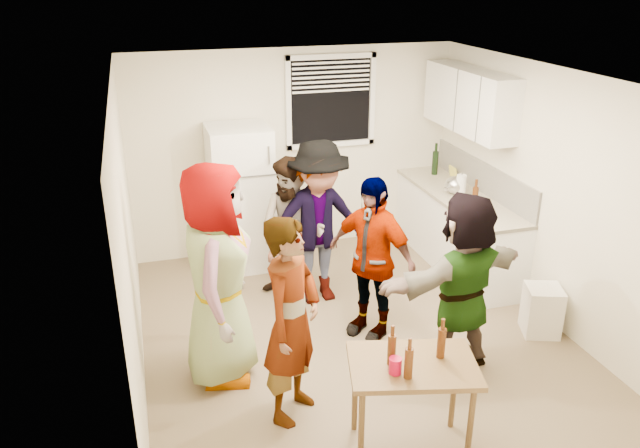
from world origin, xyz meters
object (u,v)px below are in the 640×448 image
object	(u,v)px
refrigerator	(241,198)
guest_grey	(224,373)
serving_table	(407,448)
red_cup	(395,373)
wine_bottle	(434,174)
guest_orange	(455,364)
trash_bin	(542,310)
guest_back_left	(294,297)
guest_back_right	(319,298)
kettle	(455,193)
beer_bottle_counter	(474,210)
guest_black	(368,332)
beer_bottle_table	(440,357)
guest_stripe	(294,411)
blue_cup	(478,215)

from	to	relation	value
refrigerator	guest_grey	distance (m)	2.38
serving_table	red_cup	size ratio (longest dim) A/B	7.63
wine_bottle	guest_grey	world-z (taller)	wine_bottle
serving_table	guest_orange	distance (m)	1.21
wine_bottle	trash_bin	bearing A→B (deg)	-89.44
guest_grey	guest_back_left	world-z (taller)	guest_grey
refrigerator	wine_bottle	xyz separation A→B (m)	(2.50, 0.03, 0.05)
wine_bottle	guest_back_right	size ratio (longest dim) A/B	0.17
serving_table	kettle	bearing A→B (deg)	57.30
beer_bottle_counter	guest_black	size ratio (longest dim) A/B	0.16
trash_bin	guest_back_left	bearing A→B (deg)	147.48
serving_table	beer_bottle_table	distance (m)	0.79
wine_bottle	kettle	bearing A→B (deg)	-97.75
beer_bottle_counter	guest_stripe	world-z (taller)	beer_bottle_counter
guest_grey	guest_back_right	distance (m)	1.60
refrigerator	red_cup	distance (m)	3.58
guest_stripe	guest_black	xyz separation A→B (m)	(1.01, 0.95, 0.00)
guest_back_left	refrigerator	bearing A→B (deg)	155.41
red_cup	guest_orange	distance (m)	1.58
blue_cup	guest_black	distance (m)	1.75
wine_bottle	guest_stripe	size ratio (longest dim) A/B	0.18
kettle	guest_stripe	xyz separation A→B (m)	(-2.50, -2.13, -0.90)
trash_bin	guest_back_left	xyz separation A→B (m)	(-2.15, 1.37, -0.25)
guest_stripe	trash_bin	bearing A→B (deg)	-38.49
beer_bottle_table	guest_stripe	world-z (taller)	beer_bottle_table
trash_bin	guest_grey	bearing A→B (deg)	176.02
trash_bin	serving_table	world-z (taller)	trash_bin
blue_cup	guest_black	xyz separation A→B (m)	(-1.42, -0.50, -0.90)
guest_stripe	guest_black	bearing A→B (deg)	-5.27
beer_bottle_table	guest_black	xyz separation A→B (m)	(0.08, 1.59, -0.76)
beer_bottle_counter	guest_grey	xyz separation A→B (m)	(-2.92, -0.92, -0.90)
guest_grey	guest_orange	distance (m)	2.09
serving_table	beer_bottle_table	xyz separation A→B (m)	(0.22, 0.02, 0.76)
kettle	guest_stripe	bearing A→B (deg)	-161.89
guest_orange	wine_bottle	bearing A→B (deg)	-125.29
kettle	guest_grey	bearing A→B (deg)	-176.19
trash_bin	guest_back_right	xyz separation A→B (m)	(-1.90, 1.28, -0.25)
red_cup	guest_black	distance (m)	1.90
guest_back_left	guest_black	distance (m)	1.03
red_cup	guest_back_right	size ratio (longest dim) A/B	0.07
trash_bin	serving_table	distance (m)	2.23
guest_orange	guest_back_left	bearing A→B (deg)	-70.12
guest_stripe	wine_bottle	bearing A→B (deg)	-0.69
kettle	blue_cup	xyz separation A→B (m)	(-0.08, -0.68, 0.00)
guest_orange	guest_grey	bearing A→B (deg)	-27.09
wine_bottle	blue_cup	distance (m)	1.43
wine_bottle	guest_back_right	world-z (taller)	wine_bottle
guest_back_left	wine_bottle	bearing A→B (deg)	70.83
blue_cup	trash_bin	size ratio (longest dim) A/B	0.25
beer_bottle_counter	serving_table	distance (m)	2.99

